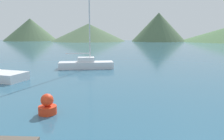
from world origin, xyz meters
name	(u,v)px	position (x,y,z in m)	size (l,w,h in m)	color
sailboat_inner	(86,63)	(-4.24, 21.92, 0.54)	(5.92, 2.95, 11.55)	silver
buoy_marker	(47,106)	(-3.13, 8.65, 0.39)	(0.83, 0.83, 0.95)	red
hill_west	(30,30)	(-52.85, 109.53, 5.67)	(26.99, 26.99, 11.34)	#4C6647
hill_central	(89,32)	(-21.20, 104.37, 4.16)	(35.69, 35.69, 8.33)	#4C6647
hill_east	(158,27)	(11.99, 104.97, 6.60)	(24.96, 24.96, 13.20)	#4C6647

